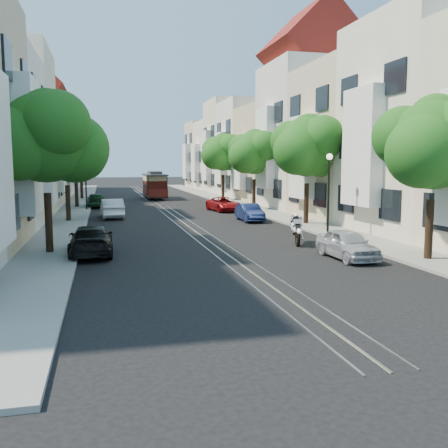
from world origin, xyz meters
TOP-DOWN VIEW (x-y plane):
  - ground at (0.00, 28.00)m, footprint 200.00×200.00m
  - sidewalk_east at (7.25, 28.00)m, footprint 2.50×80.00m
  - sidewalk_west at (-7.25, 28.00)m, footprint 2.50×80.00m
  - rail_left at (-0.55, 28.00)m, footprint 0.06×80.00m
  - rail_slot at (0.00, 28.00)m, footprint 0.06×80.00m
  - rail_right at (0.55, 28.00)m, footprint 0.06×80.00m
  - lane_line at (0.00, 28.00)m, footprint 0.08×80.00m
  - townhouses_east at (11.87, 27.91)m, footprint 7.75×72.00m
  - townhouses_west at (-11.87, 27.91)m, footprint 7.75×72.00m
  - tree_e_a at (7.26, -3.02)m, footprint 4.72×3.87m
  - tree_e_b at (7.26, 8.98)m, footprint 4.93×4.08m
  - tree_e_c at (7.26, 19.98)m, footprint 4.84×3.99m
  - tree_e_d at (7.26, 30.98)m, footprint 5.01×4.16m
  - tree_w_a at (-7.14, 1.98)m, footprint 4.93×4.08m
  - tree_w_b at (-7.14, 13.98)m, footprint 4.72×3.87m
  - tree_w_c at (-7.14, 24.98)m, footprint 5.13×4.28m
  - tree_w_d at (-7.14, 35.98)m, footprint 4.84×3.99m
  - lamp_east at (6.30, 4.00)m, footprint 0.32×0.32m
  - lamp_west at (-6.30, 22.00)m, footprint 0.32×0.32m
  - sportbike_rider at (3.78, 2.06)m, footprint 0.82×2.02m
  - cable_car at (0.50, 34.94)m, footprint 2.21×7.05m
  - parked_car_e_near at (4.40, -1.78)m, footprint 1.46×3.47m
  - parked_car_e_mid at (4.40, 11.82)m, footprint 1.27×3.50m
  - parked_car_e_far at (4.40, 18.99)m, footprint 2.42×4.30m
  - parked_car_w_near at (-5.50, 1.43)m, footprint 1.75×4.28m
  - parked_car_w_mid at (-4.40, 15.98)m, footprint 1.64×4.14m
  - parked_car_w_far at (-5.60, 25.06)m, footprint 1.81×3.91m

SIDE VIEW (x-z plane):
  - ground at x=0.00m, z-range 0.00..0.00m
  - lane_line at x=0.00m, z-range 0.00..0.01m
  - rail_left at x=-0.55m, z-range 0.00..0.02m
  - rail_slot at x=0.00m, z-range 0.00..0.02m
  - rail_right at x=0.55m, z-range 0.00..0.02m
  - sidewalk_east at x=7.25m, z-range 0.00..0.12m
  - sidewalk_west at x=-7.25m, z-range 0.00..0.12m
  - parked_car_e_far at x=4.40m, z-range 0.00..1.13m
  - parked_car_e_mid at x=4.40m, z-range 0.00..1.15m
  - parked_car_e_near at x=4.40m, z-range 0.00..1.17m
  - parked_car_w_near at x=-5.50m, z-range 0.00..1.24m
  - parked_car_w_far at x=-5.60m, z-range 0.00..1.30m
  - parked_car_w_mid at x=-4.40m, z-range 0.00..1.34m
  - sportbike_rider at x=3.78m, z-range 0.10..1.54m
  - cable_car at x=0.50m, z-range 0.25..2.96m
  - lamp_east at x=6.30m, z-range 0.77..4.93m
  - lamp_west at x=-6.30m, z-range 0.77..4.93m
  - tree_e_a at x=7.26m, z-range 1.26..7.53m
  - tree_w_b at x=-7.14m, z-range 1.26..7.53m
  - tree_e_c at x=7.26m, z-range 1.34..7.86m
  - tree_w_d at x=-7.14m, z-range 1.34..7.86m
  - tree_e_b at x=7.26m, z-range 1.39..8.07m
  - tree_w_a at x=-7.14m, z-range 1.39..8.07m
  - tree_e_d at x=7.26m, z-range 1.44..8.29m
  - tree_w_c at x=-7.14m, z-range 1.52..8.62m
  - townhouses_west at x=-11.87m, z-range -0.80..10.96m
  - townhouses_east at x=11.87m, z-range -0.82..11.18m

